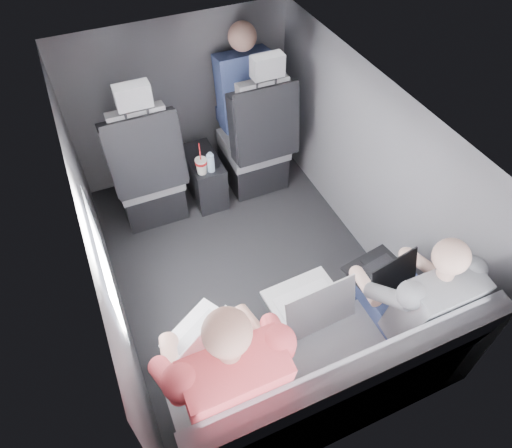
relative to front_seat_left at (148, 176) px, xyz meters
name	(u,v)px	position (x,y,z in m)	size (l,w,h in m)	color
floor	(246,270)	(0.45, -0.84, -0.40)	(2.60, 2.60, 0.00)	black
ceiling	(242,113)	(0.45, -0.84, 0.95)	(2.60, 2.60, 0.00)	#B2B2AD
panel_left	(100,250)	(-0.45, -0.84, 0.27)	(0.02, 2.60, 1.35)	#56565B
panel_right	(367,167)	(1.35, -0.84, 0.27)	(0.02, 2.60, 1.35)	#56565B
panel_front	(182,101)	(0.45, 0.46, 0.27)	(1.80, 0.02, 1.35)	#56565B
panel_back	(357,392)	(0.45, -2.14, 0.27)	(1.80, 0.02, 1.35)	#56565B
side_window	(104,262)	(-0.43, -1.14, 0.50)	(0.02, 0.75, 0.42)	white
seatbelt	(266,116)	(0.90, -0.17, 0.40)	(0.05, 0.01, 0.65)	black
front_seat_left	(148,176)	(0.00, 0.00, 0.00)	(0.52, 0.58, 1.26)	black
front_seat_right	(256,146)	(0.90, 0.00, 0.00)	(0.52, 0.58, 1.26)	black
center_console	(204,177)	(0.45, 0.04, -0.20)	(0.24, 0.48, 0.41)	black
rear_bench	(322,380)	(0.45, -1.90, -0.09)	(1.60, 0.57, 0.92)	slate
soda_cup	(201,165)	(0.39, -0.13, 0.07)	(0.09, 0.09, 0.28)	white
water_bottle	(211,163)	(0.46, -0.13, 0.08)	(0.06, 0.06, 0.17)	#B1D3F0
laptop_white	(204,339)	(-0.09, -1.59, 0.24)	(0.43, 0.48, 0.26)	white
laptop_silver	(310,302)	(0.50, -1.61, 0.24)	(0.41, 0.37, 0.28)	#BBBBC0
laptop_black	(382,271)	(0.97, -1.60, 0.23)	(0.36, 0.34, 0.23)	black
passenger_rear_left	(224,373)	(-0.06, -1.81, 0.25)	(0.55, 0.66, 1.29)	#323237
passenger_rear_right	(410,300)	(1.01, -1.81, 0.21)	(0.48, 0.60, 1.19)	navy
passenger_front_right	(244,91)	(0.90, 0.26, 0.36)	(0.42, 0.42, 0.88)	navy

